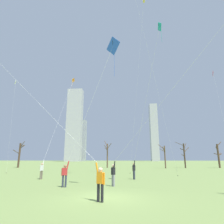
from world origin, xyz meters
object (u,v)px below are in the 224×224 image
at_px(kite_flyer_foreground_right_teal, 137,155).
at_px(distant_kite_drifting_left_white, 15,90).
at_px(distant_kite_low_near_trees_yellow, 142,26).
at_px(bare_tree_center, 107,154).
at_px(bare_tree_left_of_center, 165,155).
at_px(bare_tree_right_of_center, 20,154).
at_px(kite_flyer_midfield_right_green, 63,139).
at_px(bare_tree_leftmost, 184,154).
at_px(kite_flyer_midfield_center_orange, 49,150).
at_px(bare_tree_far_right_edge, 218,155).
at_px(kite_flyer_foreground_left_blue, 77,142).
at_px(kite_flyer_far_back_pink, 158,115).
at_px(distant_kite_high_overhead_red, 214,78).

distance_m(kite_flyer_foreground_right_teal, distant_kite_drifting_left_white, 25.14).
bearing_deg(distant_kite_low_near_trees_yellow, bare_tree_center, 107.95).
height_order(bare_tree_left_of_center, bare_tree_right_of_center, bare_tree_right_of_center).
xyz_separation_m(kite_flyer_midfield_right_green, bare_tree_leftmost, (17.28, 34.64, -0.15)).
height_order(kite_flyer_midfield_center_orange, distant_kite_drifting_left_white, kite_flyer_midfield_center_orange).
relative_size(bare_tree_far_right_edge, bare_tree_leftmost, 1.00).
relative_size(kite_flyer_foreground_left_blue, bare_tree_right_of_center, 1.92).
xyz_separation_m(kite_flyer_midfield_right_green, bare_tree_center, (-0.38, 34.79, -0.03)).
height_order(distant_kite_drifting_left_white, bare_tree_left_of_center, distant_kite_drifting_left_white).
bearing_deg(bare_tree_leftmost, distant_kite_drifting_left_white, -154.55).
height_order(kite_flyer_foreground_right_teal, bare_tree_far_right_edge, kite_flyer_foreground_right_teal).
height_order(bare_tree_left_of_center, bare_tree_center, bare_tree_center).
distance_m(kite_flyer_far_back_pink, bare_tree_leftmost, 34.61).
xyz_separation_m(kite_flyer_midfield_center_orange, distant_kite_high_overhead_red, (24.01, 9.42, 12.34)).
xyz_separation_m(bare_tree_right_of_center, bare_tree_center, (20.85, 0.68, 0.09)).
relative_size(kite_flyer_midfield_right_green, kite_flyer_foreground_left_blue, 1.08).
height_order(kite_flyer_midfield_right_green, bare_tree_center, kite_flyer_midfield_right_green).
distance_m(kite_flyer_midfield_center_orange, kite_flyer_foreground_left_blue, 8.86).
bearing_deg(kite_flyer_midfield_center_orange, bare_tree_leftmost, 47.01).
bearing_deg(distant_kite_drifting_left_white, bare_tree_leftmost, 25.45).
relative_size(kite_flyer_foreground_left_blue, bare_tree_leftmost, 1.97).
xyz_separation_m(kite_flyer_foreground_right_teal, bare_tree_right_of_center, (-26.07, 25.12, 0.67)).
bearing_deg(kite_flyer_midfield_center_orange, bare_tree_right_of_center, 124.66).
distance_m(kite_flyer_foreground_left_blue, distant_kite_high_overhead_red, 28.03).
bearing_deg(kite_flyer_far_back_pink, bare_tree_left_of_center, 78.15).
bearing_deg(kite_flyer_foreground_left_blue, kite_flyer_foreground_right_teal, 48.95).
height_order(kite_flyer_midfield_center_orange, bare_tree_left_of_center, kite_flyer_midfield_center_orange).
relative_size(kite_flyer_foreground_right_teal, distant_kite_high_overhead_red, 0.86).
distance_m(kite_flyer_midfield_right_green, distant_kite_low_near_trees_yellow, 23.46).
xyz_separation_m(kite_flyer_foreground_right_teal, bare_tree_far_right_edge, (20.39, 26.60, 0.43)).
bearing_deg(kite_flyer_midfield_center_orange, kite_flyer_far_back_pink, -38.37).
bearing_deg(bare_tree_left_of_center, kite_flyer_midfield_center_orange, -128.45).
height_order(kite_flyer_foreground_right_teal, bare_tree_center, kite_flyer_foreground_right_teal).
distance_m(kite_flyer_midfield_right_green, distant_kite_high_overhead_red, 30.19).
relative_size(kite_flyer_midfield_right_green, bare_tree_right_of_center, 2.07).
distance_m(kite_flyer_far_back_pink, distant_kite_high_overhead_red, 24.60).
xyz_separation_m(bare_tree_left_of_center, bare_tree_center, (-12.80, 2.09, 0.37)).
xyz_separation_m(kite_flyer_midfield_center_orange, kite_flyer_foreground_left_blue, (5.02, -7.30, 0.27)).
bearing_deg(kite_flyer_foreground_right_teal, bare_tree_left_of_center, 72.27).
relative_size(kite_flyer_far_back_pink, bare_tree_left_of_center, 3.43).
bearing_deg(kite_flyer_foreground_right_teal, kite_flyer_far_back_pink, -80.84).
relative_size(kite_flyer_foreground_right_teal, kite_flyer_foreground_left_blue, 1.26).
height_order(distant_kite_drifting_left_white, bare_tree_right_of_center, distant_kite_drifting_left_white).
height_order(bare_tree_right_of_center, bare_tree_far_right_edge, bare_tree_right_of_center).
relative_size(bare_tree_left_of_center, bare_tree_leftmost, 0.87).
height_order(kite_flyer_far_back_pink, distant_kite_low_near_trees_yellow, distant_kite_low_near_trees_yellow).
bearing_deg(bare_tree_far_right_edge, bare_tree_leftmost, -173.14).
bearing_deg(kite_flyer_midfield_right_green, kite_flyer_far_back_pink, 18.32).
height_order(distant_kite_high_overhead_red, bare_tree_far_right_edge, distant_kite_high_overhead_red).
xyz_separation_m(kite_flyer_midfield_center_orange, bare_tree_center, (4.66, 24.09, 0.19)).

